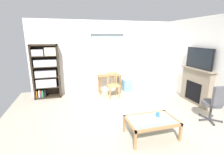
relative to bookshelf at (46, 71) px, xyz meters
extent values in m
cube|color=#B2A893|center=(2.13, -2.34, -1.00)|extent=(6.45, 6.16, 0.02)
cube|color=white|center=(2.13, 0.24, -0.53)|extent=(5.45, 0.12, 0.92)
cube|color=white|center=(2.13, 0.24, 1.53)|extent=(5.45, 0.12, 0.46)
cube|color=white|center=(0.52, 0.24, 0.61)|extent=(2.22, 0.12, 1.36)
cube|color=white|center=(3.90, 0.24, 0.61)|extent=(1.92, 0.12, 1.36)
cube|color=silver|center=(2.28, 0.25, 0.61)|extent=(1.31, 0.02, 1.36)
cube|color=white|center=(2.28, 0.18, -0.05)|extent=(1.37, 0.06, 0.03)
cube|color=white|center=(2.28, 0.18, 1.28)|extent=(1.37, 0.06, 0.03)
cube|color=white|center=(1.63, 0.18, 0.61)|extent=(0.03, 0.06, 1.36)
cube|color=white|center=(2.94, 0.18, 0.61)|extent=(0.03, 0.06, 1.36)
cube|color=white|center=(4.91, -2.34, 0.39)|extent=(0.12, 5.36, 2.75)
cube|color=#2D2319|center=(-0.42, -0.01, -0.04)|extent=(0.05, 0.38, 1.90)
cube|color=#2D2319|center=(0.43, -0.01, -0.04)|extent=(0.05, 0.38, 1.90)
cube|color=#2D2319|center=(0.01, -0.01, 0.89)|extent=(0.90, 0.38, 0.05)
cube|color=#2D2319|center=(0.01, -0.01, -0.96)|extent=(0.90, 0.38, 0.05)
cube|color=#2D2319|center=(0.01, 0.18, -0.04)|extent=(0.90, 0.02, 1.90)
cube|color=#2D2319|center=(0.01, -0.01, -0.59)|extent=(0.85, 0.36, 0.02)
cube|color=#2D2319|center=(0.01, -0.01, -0.22)|extent=(0.85, 0.36, 0.02)
cube|color=#2D2319|center=(0.01, -0.01, 0.15)|extent=(0.85, 0.36, 0.02)
cube|color=#2D2319|center=(0.01, -0.01, 0.52)|extent=(0.85, 0.36, 0.02)
cube|color=#B2B2BC|center=(-0.01, -0.02, -0.44)|extent=(0.67, 0.31, 0.29)
cube|color=#B2B2BC|center=(0.00, -0.02, -0.10)|extent=(0.69, 0.32, 0.23)
cube|color=silver|center=(0.02, -0.02, 0.27)|extent=(0.74, 0.28, 0.23)
cube|color=#B2B2BC|center=(-0.20, -0.02, 0.64)|extent=(0.37, 0.28, 0.22)
cube|color=beige|center=(0.21, -0.02, 0.67)|extent=(0.36, 0.33, 0.28)
cube|color=orange|center=(-0.37, -0.03, -0.81)|extent=(0.03, 0.26, 0.25)
cube|color=black|center=(-0.33, -0.03, -0.83)|extent=(0.03, 0.22, 0.21)
cube|color=white|center=(-0.29, -0.03, -0.81)|extent=(0.04, 0.23, 0.26)
cube|color=#286BB2|center=(-0.26, -0.03, -0.81)|extent=(0.02, 0.25, 0.26)
cube|color=red|center=(-0.23, -0.03, -0.81)|extent=(0.02, 0.26, 0.25)
cube|color=green|center=(-0.20, -0.03, -0.83)|extent=(0.03, 0.21, 0.22)
cube|color=green|center=(-0.16, -0.03, -0.81)|extent=(0.02, 0.28, 0.26)
cube|color=black|center=(-0.13, -0.03, -0.84)|extent=(0.04, 0.23, 0.19)
cube|color=black|center=(-0.08, -0.03, -0.80)|extent=(0.03, 0.25, 0.27)
cube|color=olive|center=(2.28, -0.11, -0.29)|extent=(0.90, 0.43, 0.03)
cylinder|color=olive|center=(1.88, -0.27, -0.65)|extent=(0.04, 0.04, 0.68)
cylinder|color=olive|center=(2.68, -0.27, -0.65)|extent=(0.04, 0.04, 0.68)
cylinder|color=olive|center=(1.88, 0.06, -0.65)|extent=(0.04, 0.04, 0.68)
cylinder|color=olive|center=(2.68, 0.06, -0.65)|extent=(0.04, 0.04, 0.68)
cube|color=tan|center=(2.29, -0.66, -0.54)|extent=(0.44, 0.42, 0.04)
cylinder|color=tan|center=(2.12, -0.82, -0.77)|extent=(0.04, 0.04, 0.43)
cylinder|color=tan|center=(2.46, -0.81, -0.77)|extent=(0.04, 0.04, 0.43)
cylinder|color=tan|center=(2.11, -0.50, -0.77)|extent=(0.04, 0.04, 0.43)
cylinder|color=tan|center=(2.45, -0.49, -0.77)|extent=(0.04, 0.04, 0.43)
cylinder|color=tan|center=(2.11, -0.50, -0.31)|extent=(0.04, 0.04, 0.45)
cylinder|color=tan|center=(2.45, -0.49, -0.31)|extent=(0.04, 0.04, 0.45)
cube|color=tan|center=(2.28, -0.50, -0.12)|extent=(0.36, 0.05, 0.06)
cylinder|color=tan|center=(2.17, -0.50, -0.34)|extent=(0.02, 0.02, 0.35)
cylinder|color=tan|center=(2.28, -0.50, -0.34)|extent=(0.02, 0.02, 0.35)
cylinder|color=tan|center=(2.38, -0.49, -0.34)|extent=(0.02, 0.02, 0.35)
cube|color=#72ADDB|center=(3.03, -0.06, -0.76)|extent=(0.35, 0.40, 0.46)
cube|color=gray|center=(4.76, -1.84, -0.42)|extent=(0.18, 1.15, 1.13)
cube|color=black|center=(4.67, -1.84, -0.58)|extent=(0.03, 0.63, 0.62)
cube|color=gray|center=(4.74, -1.84, 0.16)|extent=(0.26, 1.25, 0.04)
cube|color=black|center=(4.74, -1.84, 0.50)|extent=(0.05, 1.04, 0.65)
cube|color=black|center=(4.72, -1.84, 0.50)|extent=(0.01, 0.99, 0.60)
cylinder|color=#4C4C51|center=(4.30, -2.91, -0.51)|extent=(0.48, 0.48, 0.09)
cube|color=#4C4C51|center=(4.28, -3.13, -0.23)|extent=(0.41, 0.12, 0.48)
cylinder|color=#38383D|center=(4.30, -2.91, -0.75)|extent=(0.06, 0.06, 0.42)
cube|color=#38383D|center=(4.17, -2.90, -0.96)|extent=(0.28, 0.07, 0.03)
cylinder|color=#38383D|center=(4.03, -2.88, -0.96)|extent=(0.05, 0.05, 0.05)
cube|color=#38383D|center=(4.25, -3.04, -0.96)|extent=(0.15, 0.27, 0.03)
cylinder|color=#38383D|center=(4.19, -3.17, -0.96)|extent=(0.05, 0.05, 0.05)
cube|color=#38383D|center=(4.41, -3.01, -0.96)|extent=(0.23, 0.22, 0.03)
cylinder|color=#38383D|center=(4.51, -3.10, -0.96)|extent=(0.05, 0.05, 0.05)
cube|color=#38383D|center=(4.43, -2.84, -0.96)|extent=(0.26, 0.17, 0.03)
cylinder|color=#38383D|center=(4.55, -2.78, -0.96)|extent=(0.05, 0.05, 0.05)
cube|color=#38383D|center=(4.28, -2.78, -0.96)|extent=(0.09, 0.28, 0.03)
cylinder|color=#38383D|center=(4.25, -2.64, -0.96)|extent=(0.05, 0.05, 0.05)
cube|color=#8C9E99|center=(2.46, -3.13, -0.60)|extent=(0.98, 0.59, 0.02)
cube|color=#A37547|center=(2.46, -3.45, -0.61)|extent=(1.08, 0.05, 0.05)
cube|color=#A37547|center=(2.46, -2.81, -0.61)|extent=(1.08, 0.05, 0.05)
cube|color=#A37547|center=(1.95, -3.13, -0.61)|extent=(0.05, 0.69, 0.05)
cube|color=#A37547|center=(2.98, -3.13, -0.61)|extent=(0.05, 0.69, 0.05)
cube|color=#A37547|center=(1.95, -3.45, -0.81)|extent=(0.05, 0.05, 0.35)
cube|color=#A37547|center=(2.98, -3.45, -0.81)|extent=(0.05, 0.05, 0.35)
cube|color=#A37547|center=(1.95, -2.81, -0.81)|extent=(0.05, 0.05, 0.35)
cube|color=#A37547|center=(2.98, -2.81, -0.81)|extent=(0.05, 0.05, 0.35)
cylinder|color=#337FD6|center=(2.67, -3.03, -0.54)|extent=(0.07, 0.07, 0.09)
camera|label=1|loc=(0.81, -5.95, 1.16)|focal=25.70mm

